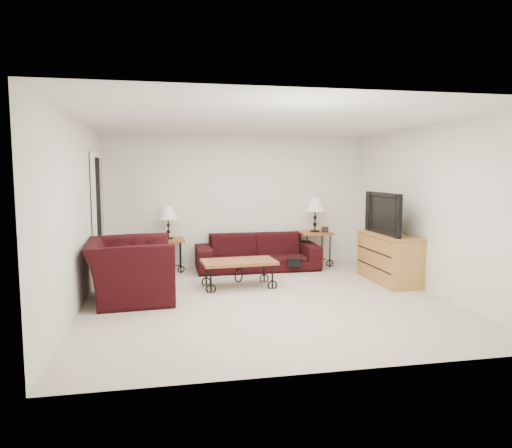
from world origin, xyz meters
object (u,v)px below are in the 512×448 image
Objects in this scene: side_table_right at (315,248)px; lamp_left at (168,222)px; armchair at (130,270)px; tv_stand at (389,258)px; sofa at (257,252)px; side_table_left at (169,255)px; backpack at (292,259)px; television at (389,213)px; coffee_table at (239,274)px; lamp_right at (315,215)px.

side_table_right is 2.83m from lamp_left.
tv_stand is at bearing -89.25° from armchair.
side_table_right is at bearing 8.78° from sofa.
sofa is 1.18m from side_table_right.
side_table_left is 2.24m from backpack.
side_table_right is at bearing -153.63° from television.
coffee_table is at bearing -53.61° from lamp_left.
side_table_left is 0.45× the size of armchair.
coffee_table is (-1.72, -1.44, -0.11)m from side_table_right.
sofa is at bearing 66.45° from coffee_table.
coffee_table is at bearing -53.61° from side_table_left.
side_table_right is 0.79m from backpack.
armchair is 4.12m from tv_stand.
lamp_left reaches higher than sofa.
coffee_table is (-1.72, -1.44, -0.77)m from lamp_right.
tv_stand is 1.72m from backpack.
lamp_right reaches higher than sofa.
coffee_table is 1.68m from armchair.
coffee_table is (-0.55, -1.26, -0.11)m from sofa.
backpack reaches higher than coffee_table.
tv_stand is (3.55, -1.53, -0.50)m from lamp_left.
side_table_right is 0.66m from lamp_right.
television is at bearing -63.63° from side_table_right.
sofa is 1.97× the size of coffee_table.
side_table_right is at bearing 40.01° from coffee_table.
tv_stand is at bearing -63.03° from side_table_right.
sofa is 1.71× the size of tv_stand.
side_table_right is 0.50× the size of tv_stand.
side_table_right is at bearing 0.00° from lamp_left.
armchair reaches higher than backpack.
tv_stand is (2.49, -0.09, 0.18)m from coffee_table.
backpack is at bearing -139.45° from side_table_right.
lamp_right is 3.85m from armchair.
sofa is 1.38m from coffee_table.
armchair is 1.00× the size of tv_stand.
side_table_right is at bearing 52.89° from backpack.
television reaches higher than armchair.
side_table_right is 2.24m from coffee_table.
backpack is at bearing 39.72° from coffee_table.
tv_stand is (1.94, -1.35, 0.07)m from sofa.
sofa is 3.77× the size of side_table_left.
tv_stand is at bearing 90.00° from television.
side_table_right is 1.00× the size of lamp_right.
tv_stand is at bearing -23.28° from lamp_left.
tv_stand is 0.74m from television.
lamp_right is at bearing 52.89° from backpack.
lamp_right is 1.71m from television.
coffee_table is 2.39× the size of backpack.
side_table_right is (1.17, 0.18, 0.00)m from sofa.
lamp_left is 1.25× the size of backpack.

